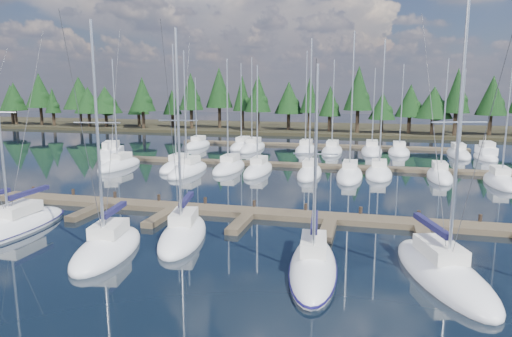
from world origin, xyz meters
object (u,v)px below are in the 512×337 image
(front_sailboat_4, at_px, (313,266))
(motor_yacht_left, at_px, (112,159))
(main_dock, at_px, (249,215))
(front_sailboat_1, at_px, (15,226))
(motor_yacht_right, at_px, (486,155))
(front_sailboat_2, at_px, (108,248))
(front_sailboat_5, at_px, (443,272))
(front_sailboat_3, at_px, (183,234))

(front_sailboat_4, distance_m, motor_yacht_left, 40.91)
(main_dock, bearing_deg, front_sailboat_1, -154.55)
(front_sailboat_4, xyz_separation_m, motor_yacht_right, (17.77, 44.51, 0.16))
(front_sailboat_2, xyz_separation_m, motor_yacht_right, (29.62, 44.75, 0.14))
(main_dock, relative_size, front_sailboat_5, 3.09)
(motor_yacht_left, bearing_deg, front_sailboat_2, -58.92)
(main_dock, xyz_separation_m, motor_yacht_left, (-23.35, 19.73, 0.30))
(main_dock, bearing_deg, motor_yacht_right, 56.41)
(front_sailboat_4, distance_m, front_sailboat_5, 6.45)
(front_sailboat_3, height_order, front_sailboat_4, front_sailboat_3)
(front_sailboat_1, relative_size, front_sailboat_5, 1.01)
(front_sailboat_2, relative_size, front_sailboat_4, 1.21)
(front_sailboat_5, bearing_deg, front_sailboat_3, 171.07)
(front_sailboat_4, bearing_deg, front_sailboat_1, 174.25)
(front_sailboat_2, xyz_separation_m, front_sailboat_5, (18.25, 1.05, -0.01))
(front_sailboat_4, bearing_deg, front_sailboat_3, 159.87)
(front_sailboat_1, xyz_separation_m, front_sailboat_5, (26.66, -1.24, 0.00))
(main_dock, distance_m, front_sailboat_2, 10.90)
(motor_yacht_right, bearing_deg, front_sailboat_3, -122.56)
(front_sailboat_3, distance_m, motor_yacht_left, 32.75)
(front_sailboat_3, height_order, motor_yacht_right, front_sailboat_3)
(front_sailboat_3, xyz_separation_m, motor_yacht_left, (-20.61, 25.45, 0.21))
(front_sailboat_3, distance_m, front_sailboat_5, 15.21)
(front_sailboat_1, height_order, front_sailboat_3, front_sailboat_1)
(motor_yacht_left, bearing_deg, main_dock, -40.20)
(main_dock, distance_m, front_sailboat_5, 14.71)
(main_dock, xyz_separation_m, front_sailboat_3, (-2.73, -5.72, 0.09))
(main_dock, xyz_separation_m, front_sailboat_1, (-14.37, -6.84, 0.08))
(front_sailboat_1, distance_m, front_sailboat_3, 11.69)
(front_sailboat_2, height_order, front_sailboat_4, front_sailboat_2)
(main_dock, bearing_deg, front_sailboat_3, -115.55)
(front_sailboat_4, distance_m, motor_yacht_right, 47.92)
(main_dock, xyz_separation_m, front_sailboat_5, (12.29, -8.08, 0.08))
(motor_yacht_right, bearing_deg, front_sailboat_5, -104.58)
(front_sailboat_4, relative_size, motor_yacht_left, 1.18)
(front_sailboat_3, relative_size, front_sailboat_4, 1.20)
(motor_yacht_left, bearing_deg, front_sailboat_5, -37.96)
(front_sailboat_2, distance_m, motor_yacht_right, 53.67)
(front_sailboat_5, bearing_deg, front_sailboat_2, -176.72)
(main_dock, distance_m, front_sailboat_3, 6.34)
(front_sailboat_2, xyz_separation_m, motor_yacht_left, (-17.39, 28.85, 0.21))
(front_sailboat_1, bearing_deg, front_sailboat_5, -2.66)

